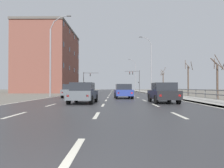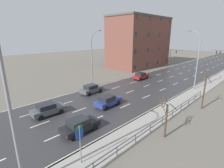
% 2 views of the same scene
% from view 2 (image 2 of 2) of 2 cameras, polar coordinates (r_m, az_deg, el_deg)
% --- Properties ---
extents(ground_plane, '(160.00, 160.00, 0.12)m').
position_cam_2_polar(ground_plane, '(46.31, 21.02, 2.80)').
color(ground_plane, '#666056').
extents(road_asphalt_strip, '(14.00, 120.00, 0.03)m').
position_cam_2_polar(road_asphalt_strip, '(57.32, 26.00, 4.69)').
color(road_asphalt_strip, '#303033').
rests_on(road_asphalt_strip, ground).
extents(guardrail, '(0.07, 30.19, 1.00)m').
position_cam_2_polar(guardrail, '(18.26, 12.86, -14.01)').
color(guardrail, '#515459').
rests_on(guardrail, ground).
extents(street_lamp_foreground, '(2.25, 0.24, 10.78)m').
position_cam_2_polar(street_lamp_foreground, '(11.50, -31.20, -9.06)').
color(street_lamp_foreground, slate).
rests_on(street_lamp_foreground, ground).
extents(street_lamp_midground, '(2.35, 0.24, 10.64)m').
position_cam_2_polar(street_lamp_midground, '(34.17, 26.81, 6.79)').
color(street_lamp_midground, slate).
rests_on(street_lamp_midground, ground).
extents(street_lamp_left_bank, '(2.78, 0.24, 10.68)m').
position_cam_2_polar(street_lamp_left_bank, '(32.67, -6.63, 8.00)').
color(street_lamp_left_bank, slate).
rests_on(street_lamp_left_bank, ground).
extents(highway_sign, '(0.09, 0.68, 3.36)m').
position_cam_2_polar(highway_sign, '(13.59, -10.83, -18.14)').
color(highway_sign, slate).
rests_on(highway_sign, ground).
extents(traffic_signal_right, '(4.31, 0.36, 6.05)m').
position_cam_2_polar(traffic_signal_right, '(55.65, 33.46, 7.66)').
color(traffic_signal_right, '#38383A').
rests_on(traffic_signal_right, ground).
extents(traffic_signal_left, '(4.29, 0.36, 5.52)m').
position_cam_2_polar(traffic_signal_left, '(59.27, 19.82, 9.22)').
color(traffic_signal_left, '#38383A').
rests_on(traffic_signal_left, ground).
extents(car_mid_centre, '(2.02, 4.20, 1.57)m').
position_cam_2_polar(car_mid_centre, '(29.51, -6.98, -1.65)').
color(car_mid_centre, '#474C51').
rests_on(car_mid_centre, ground).
extents(car_far_right, '(1.89, 4.13, 1.57)m').
position_cam_2_polar(car_far_right, '(18.24, -10.84, -13.55)').
color(car_far_right, black).
rests_on(car_far_right, ground).
extents(car_distant, '(1.98, 4.17, 1.57)m').
position_cam_2_polar(car_distant, '(22.92, -20.89, -7.97)').
color(car_distant, '#474C51').
rests_on(car_distant, ground).
extents(car_near_right, '(2.00, 4.19, 1.57)m').
position_cam_2_polar(car_near_right, '(24.05, -1.42, -5.71)').
color(car_near_right, navy).
rests_on(car_near_right, ground).
extents(car_far_left, '(1.91, 4.14, 1.57)m').
position_cam_2_polar(car_far_left, '(39.35, 9.77, 2.73)').
color(car_far_left, maroon).
rests_on(car_far_left, ground).
extents(brick_building, '(11.05, 20.84, 15.45)m').
position_cam_2_polar(brick_building, '(56.34, 9.19, 13.85)').
color(brick_building, brown).
rests_on(brick_building, ground).
extents(bare_tree_near, '(1.56, 1.37, 4.54)m').
position_cam_2_polar(bare_tree_near, '(17.28, 17.79, -10.83)').
color(bare_tree_near, '#423328').
rests_on(bare_tree_near, ground).
extents(bare_tree_mid, '(1.25, 1.30, 5.32)m').
position_cam_2_polar(bare_tree_mid, '(25.79, 28.70, -2.49)').
color(bare_tree_mid, '#423328').
rests_on(bare_tree_mid, ground).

